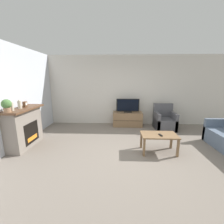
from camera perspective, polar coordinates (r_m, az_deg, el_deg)
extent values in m
plane|color=slate|center=(3.82, 9.02, -15.95)|extent=(24.00, 24.00, 0.00)
cube|color=beige|center=(6.01, 6.57, 8.09)|extent=(12.00, 0.06, 2.70)
cube|color=slate|center=(4.71, -30.40, -5.32)|extent=(0.37, 1.14, 1.01)
cube|color=black|center=(4.64, -28.23, -6.89)|extent=(0.01, 0.63, 0.56)
cube|color=orange|center=(4.69, -28.01, -8.66)|extent=(0.01, 0.44, 0.11)
cube|color=brown|center=(4.57, -30.82, 1.04)|extent=(0.49, 1.26, 0.05)
cylinder|color=beige|center=(4.25, -33.85, 1.68)|extent=(0.08, 0.08, 0.20)
sphere|color=beige|center=(4.23, -34.03, 3.11)|extent=(0.04, 0.04, 0.04)
cylinder|color=beige|center=(4.48, -31.75, 2.35)|extent=(0.09, 0.09, 0.20)
sphere|color=beige|center=(4.46, -31.90, 3.68)|extent=(0.05, 0.05, 0.05)
cube|color=brown|center=(4.66, -30.23, 2.56)|extent=(0.07, 0.11, 0.15)
cylinder|color=white|center=(4.64, -29.85, 2.70)|extent=(0.00, 0.08, 0.08)
cylinder|color=#936B4C|center=(4.13, -35.03, 0.62)|extent=(0.15, 0.15, 0.11)
sphere|color=#477038|center=(4.11, -35.27, 2.52)|extent=(0.21, 0.21, 0.21)
cube|color=brown|center=(5.88, 5.92, -2.69)|extent=(1.12, 0.50, 0.54)
cube|color=black|center=(5.63, 6.08, -3.36)|extent=(1.09, 0.01, 0.01)
cube|color=black|center=(5.81, 5.98, 0.10)|extent=(0.30, 0.18, 0.04)
cube|color=black|center=(5.76, 6.04, 2.64)|extent=(0.87, 0.03, 0.48)
cube|color=black|center=(5.74, 6.05, 2.62)|extent=(0.80, 0.01, 0.44)
cube|color=#4C4C51|center=(5.82, 19.36, -4.25)|extent=(0.70, 0.76, 0.40)
cube|color=#4C4C51|center=(6.00, 18.82, 0.74)|extent=(0.70, 0.14, 0.50)
cube|color=#4C4C51|center=(5.70, 16.56, -3.20)|extent=(0.10, 0.76, 0.63)
cube|color=#4C4C51|center=(5.88, 22.24, -3.15)|extent=(0.10, 0.76, 0.63)
cube|color=brown|center=(3.92, 17.50, -8.32)|extent=(0.87, 0.53, 0.03)
cube|color=brown|center=(3.72, 12.14, -13.07)|extent=(0.05, 0.05, 0.44)
cube|color=brown|center=(3.94, 23.82, -12.46)|extent=(0.05, 0.05, 0.44)
cube|color=brown|center=(4.13, 11.08, -10.39)|extent=(0.05, 0.05, 0.44)
cube|color=brown|center=(4.32, 21.66, -10.01)|extent=(0.05, 0.05, 0.44)
cube|color=black|center=(3.85, 18.02, -8.34)|extent=(0.07, 0.16, 0.02)
cube|color=slate|center=(5.50, 35.67, -5.47)|extent=(0.89, 0.11, 0.67)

